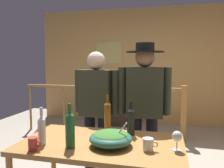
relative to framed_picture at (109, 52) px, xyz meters
The scene contains 16 objects.
back_wall 0.93m from the framed_picture, ahead, with size 5.11×0.10×2.64m, color tan.
framed_picture is the anchor object (origin of this frame).
stair_railing 1.59m from the framed_picture, 60.01° to the right, with size 3.16×0.10×1.00m.
tv_console 1.44m from the framed_picture, 40.38° to the right, with size 0.90×0.40×0.54m, color #38281E.
flat_screen_tv 0.96m from the framed_picture, 43.32° to the right, with size 0.58×0.12×0.46m.
serving_table 3.63m from the framed_picture, 76.71° to the right, with size 1.37×0.77×0.74m.
salad_bowl 3.68m from the framed_picture, 75.43° to the right, with size 0.35×0.35×0.20m.
wine_glass 3.82m from the framed_picture, 67.63° to the right, with size 0.08×0.08×0.15m.
wine_bottle_clear 3.68m from the framed_picture, 84.49° to the right, with size 0.06×0.06×0.31m.
wine_bottle_amber 3.29m from the framed_picture, 75.93° to the right, with size 0.07×0.07×0.36m.
wine_bottle_dark 3.41m from the framed_picture, 72.14° to the right, with size 0.07×0.07×0.32m.
wine_bottle_green 3.71m from the framed_picture, 80.50° to the right, with size 0.08×0.08×0.35m.
mug_white 3.80m from the framed_picture, 70.98° to the right, with size 0.12×0.08×0.10m.
mug_red 3.82m from the framed_picture, 84.62° to the right, with size 0.11×0.07×0.10m.
person_standing_left 2.79m from the framed_picture, 78.90° to the right, with size 0.56×0.26×1.54m.
person_standing_right 2.94m from the framed_picture, 67.57° to the right, with size 0.59×0.42×1.63m.
Camera 1 is at (0.47, -2.58, 1.43)m, focal length 36.13 mm.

